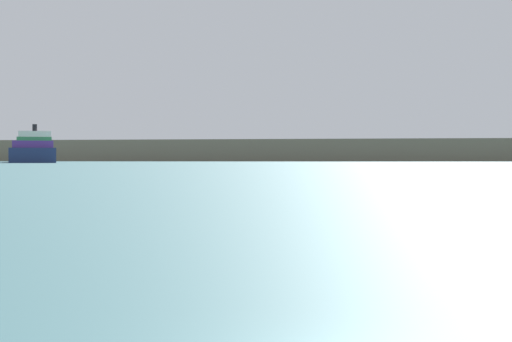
# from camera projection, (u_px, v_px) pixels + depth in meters

# --- Properties ---
(cargo_ship) EXTENTS (84.47, 187.92, 32.72)m
(cargo_ship) POSITION_uv_depth(u_px,v_px,m) (34.00, 153.00, 603.88)
(cargo_ship) COLOR navy
(cargo_ship) RESTS_ON ground_plane
(distant_headland) EXTENTS (1226.17, 461.42, 22.13)m
(distant_headland) POSITION_uv_depth(u_px,v_px,m) (243.00, 151.00, 917.61)
(distant_headland) COLOR #756B56
(distant_headland) RESTS_ON ground_plane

